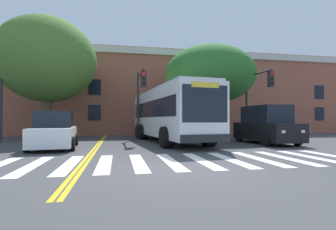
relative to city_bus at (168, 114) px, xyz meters
name	(u,v)px	position (x,y,z in m)	size (l,w,h in m)	color
ground_plane	(182,169)	(-1.35, -9.11, -1.82)	(120.00, 120.00, 0.00)	#424244
crosswalk	(154,162)	(-1.98, -7.71, -1.82)	(14.73, 3.84, 0.01)	white
lane_line_yellow_inner	(104,136)	(-4.37, 6.29, -1.82)	(0.12, 36.00, 0.01)	gold
lane_line_yellow_outer	(106,136)	(-4.21, 6.29, -1.82)	(0.12, 36.00, 0.01)	gold
city_bus	(168,114)	(0.00, 0.00, 0.00)	(3.78, 11.19, 3.37)	white
car_white_near_lane	(55,132)	(-6.32, -2.63, -0.99)	(2.41, 4.63, 1.85)	white
car_black_far_lane	(266,126)	(5.53, -2.25, -0.75)	(2.28, 4.83, 2.27)	black
car_teal_behind_bus	(160,126)	(0.96, 9.19, -1.04)	(2.09, 4.33, 1.72)	#236B70
traffic_light_near_corner	(257,92)	(6.39, 0.32, 1.57)	(0.52, 3.02, 5.09)	#28282D
traffic_light_overhead	(140,92)	(-1.70, 1.40, 1.53)	(0.35, 3.77, 4.94)	#28282D
street_tree_curbside_large	(210,75)	(3.88, 2.89, 3.11)	(9.26, 9.21, 7.24)	brown
street_tree_curbside_small	(47,60)	(-8.24, 3.50, 3.90)	(8.66, 8.93, 8.77)	brown
building_facade	(152,95)	(0.53, 12.46, 2.32)	(43.55, 9.42, 8.27)	#9E5642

